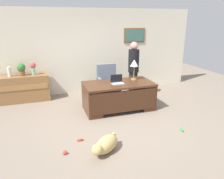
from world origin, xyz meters
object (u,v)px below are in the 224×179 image
Objects in this scene: vase_empty at (9,72)px; laptop at (117,81)px; potted_plant at (21,69)px; person_standing at (133,70)px; credenza at (23,89)px; dog_toy_plush at (182,129)px; desk at (119,95)px; desk_lamp at (134,64)px; vase_with_flowers at (33,67)px; dog_lying at (105,145)px; dog_toy_ball at (65,152)px; dog_toy_bone at (80,140)px; armchair at (108,84)px.

laptop is at bearing -28.64° from vase_empty.
vase_empty is at bearing 180.00° from potted_plant.
person_standing reaches higher than vase_empty.
dog_toy_plush is at bearing -41.50° from credenza.
desk_lamp is (0.51, 0.20, 0.78)m from desk.
desk is at bearing -34.80° from vase_with_flowers.
credenza is at bearing 115.79° from dog_lying.
desk is 3.21m from vase_empty.
vase_empty is at bearing 151.89° from desk.
potted_plant is at bearing 0.00° from vase_empty.
laptop is at bearing 64.53° from dog_lying.
person_standing is 1.09m from laptop.
vase_with_flowers is 4.58× the size of dog_toy_ball.
desk_lamp reaches higher than vase_with_flowers.
potted_plant is 4.66m from dog_toy_plush.
laptop is 1.15× the size of vase_empty.
dog_toy_bone is (-1.29, -1.27, -0.38)m from desk.
desk is at bearing 3.66° from laptop.
credenza is 3.67m from dog_lying.
dog_toy_bone is (1.50, -2.77, -0.90)m from vase_empty.
vase_empty is 3.27m from dog_toy_bone.
dog_toy_ball is (-0.73, 0.16, -0.12)m from dog_lying.
desk_lamp is (3.02, -1.29, 0.79)m from credenza.
potted_plant reaches higher than vase_empty.
dog_toy_plush is at bearing -59.02° from desk.
armchair is 2.55m from dog_toy_bone.
dog_toy_bone is at bearing -135.10° from person_standing.
vase_with_flowers is 1.33× the size of vase_empty.
dog_lying is 0.75m from dog_toy_ball.
dog_toy_bone is at bearing -134.27° from laptop.
dog_toy_ball reaches higher than dog_toy_bone.
vase_with_flowers is at bearing 145.20° from desk.
armchair is at bearing 72.03° from dog_lying.
dog_lying is 1.15× the size of desk_lamp.
vase_empty is (-2.76, 0.59, 0.45)m from armchair.
desk_lamp reaches higher than dog_toy_ball.
laptop is 0.57× the size of desk_lamp.
laptop is 1.94m from dog_toy_bone.
person_standing is 2.69× the size of dog_lying.
dog_toy_plush is at bearing -85.09° from person_standing.
person_standing is (3.24, -0.75, 0.50)m from credenza.
vase_with_flowers reaches higher than dog_lying.
desk_lamp is (0.57, 0.21, 0.38)m from laptop.
vase_empty is (-0.29, 0.00, 0.53)m from credenza.
person_standing is at bearing 45.47° from desk.
armchair is at bearing 88.80° from laptop.
vase_with_flowers is at bearing 135.33° from dog_toy_plush.
laptop is at bearing 45.73° from dog_toy_bone.
armchair is 0.96m from laptop.
vase_with_flowers reaches higher than armchair.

